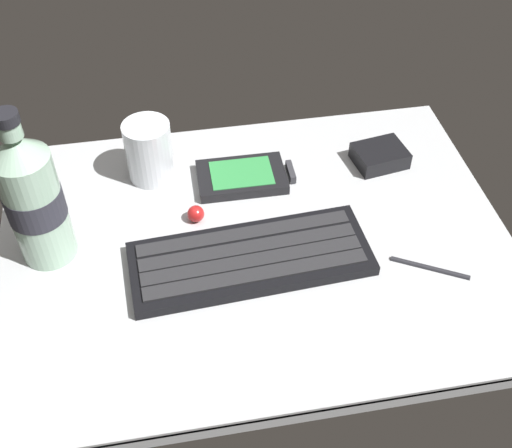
% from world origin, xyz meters
% --- Properties ---
extents(ground_plane, '(0.64, 0.48, 0.03)m').
position_xyz_m(ground_plane, '(0.00, -0.00, -0.01)').
color(ground_plane, '#B7BABC').
extents(keyboard, '(0.30, 0.13, 0.02)m').
position_xyz_m(keyboard, '(-0.01, -0.03, 0.01)').
color(keyboard, black).
rests_on(keyboard, ground_plane).
extents(handheld_device, '(0.13, 0.08, 0.02)m').
position_xyz_m(handheld_device, '(0.01, 0.11, 0.01)').
color(handheld_device, black).
rests_on(handheld_device, ground_plane).
extents(juice_cup, '(0.06, 0.06, 0.09)m').
position_xyz_m(juice_cup, '(-0.12, 0.15, 0.04)').
color(juice_cup, silver).
rests_on(juice_cup, ground_plane).
extents(water_bottle, '(0.07, 0.07, 0.21)m').
position_xyz_m(water_bottle, '(-0.25, 0.03, 0.09)').
color(water_bottle, '#9EC1A8').
rests_on(water_bottle, ground_plane).
extents(charger_block, '(0.08, 0.07, 0.02)m').
position_xyz_m(charger_block, '(0.20, 0.12, 0.01)').
color(charger_block, black).
rests_on(charger_block, ground_plane).
extents(trackball_mouse, '(0.02, 0.02, 0.02)m').
position_xyz_m(trackball_mouse, '(-0.07, 0.05, 0.01)').
color(trackball_mouse, red).
rests_on(trackball_mouse, ground_plane).
extents(stylus_pen, '(0.09, 0.05, 0.01)m').
position_xyz_m(stylus_pen, '(0.20, -0.08, 0.00)').
color(stylus_pen, '#26262B').
rests_on(stylus_pen, ground_plane).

